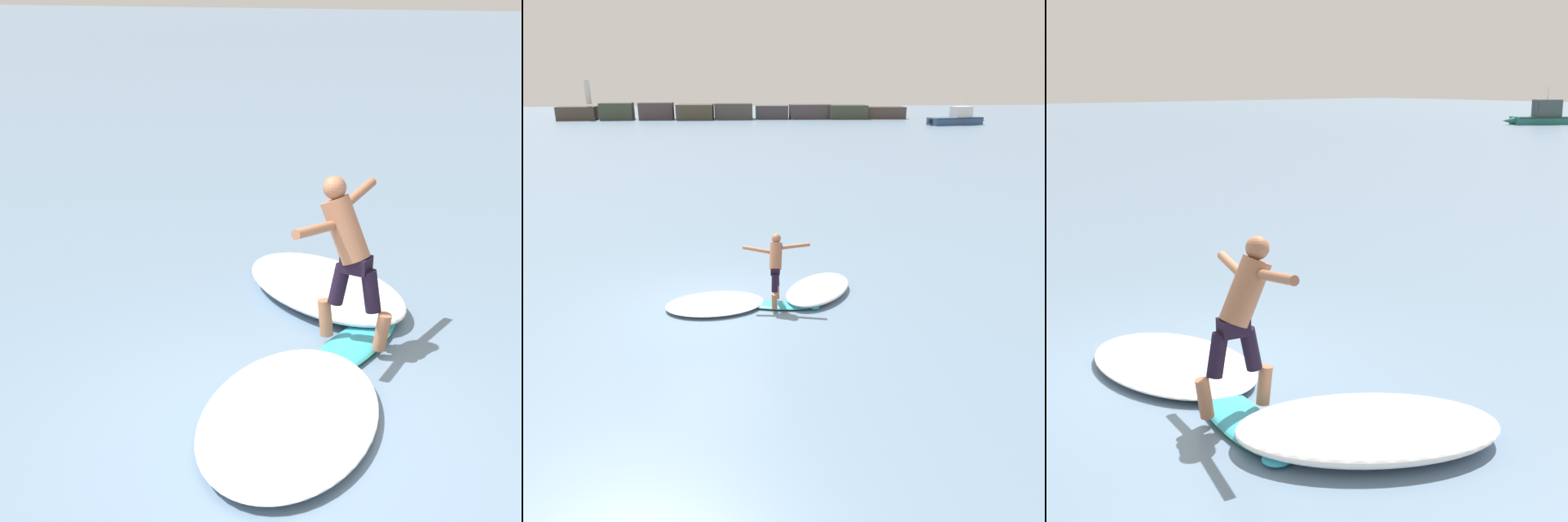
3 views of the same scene
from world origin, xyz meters
TOP-DOWN VIEW (x-y plane):
  - ground_plane at (0.00, 0.00)m, footprint 200.00×200.00m
  - surfboard at (1.43, -0.22)m, footprint 1.97×0.82m
  - surfer at (1.41, -0.11)m, footprint 1.56×0.79m
  - wave_foam_at_tail at (2.50, 0.43)m, footprint 2.36×2.63m
  - wave_foam_at_nose at (-0.02, -0.10)m, footprint 2.42×1.65m

SIDE VIEW (x-z plane):
  - ground_plane at x=0.00m, z-range 0.00..0.00m
  - surfboard at x=1.43m, z-range -0.07..0.16m
  - wave_foam_at_nose at x=-0.02m, z-range 0.00..0.17m
  - wave_foam_at_tail at x=2.50m, z-range 0.00..0.29m
  - surfer at x=1.41m, z-range 0.23..1.86m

